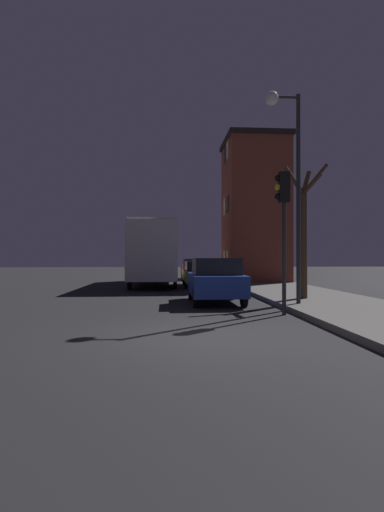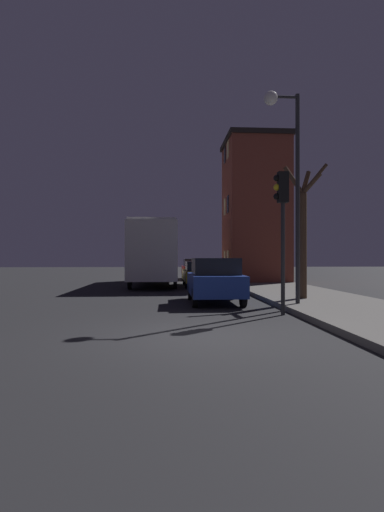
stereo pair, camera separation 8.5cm
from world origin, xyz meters
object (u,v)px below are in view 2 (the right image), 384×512
(traffic_light, at_px, (282,212))
(car_mid_lane, at_px, (200,273))
(streetlamp, at_px, (286,155))
(bare_tree, at_px, (303,232))
(car_near_lane, at_px, (215,280))
(bus, at_px, (154,249))
(car_far_lane, at_px, (194,269))

(traffic_light, bearing_deg, car_mid_lane, 97.05)
(streetlamp, xyz_separation_m, traffic_light, (-0.57, -1.43, -2.04))
(bare_tree, bearing_deg, car_near_lane, 178.62)
(traffic_light, bearing_deg, car_near_lane, 117.15)
(car_near_lane, bearing_deg, streetlamp, -37.81)
(car_mid_lane, bearing_deg, car_near_lane, -91.03)
(bus, height_order, car_mid_lane, bus)
(car_mid_lane, bearing_deg, bare_tree, -70.01)
(streetlamp, distance_m, car_near_lane, 5.02)
(bus, xyz_separation_m, car_near_lane, (2.51, -9.90, -1.33))
(streetlamp, xyz_separation_m, bus, (-4.68, 11.58, -2.87))
(bus, height_order, car_near_lane, bus)
(traffic_light, relative_size, bus, 0.42)
(traffic_light, height_order, car_near_lane, traffic_light)
(traffic_light, distance_m, bare_tree, 3.50)
(bare_tree, distance_m, car_mid_lane, 9.36)
(bus, relative_size, car_far_lane, 2.39)
(car_far_lane, bearing_deg, bare_tree, -79.30)
(traffic_light, height_order, bare_tree, bare_tree)
(traffic_light, relative_size, car_mid_lane, 0.88)
(car_mid_lane, bearing_deg, traffic_light, -82.95)
(streetlamp, bearing_deg, car_mid_lane, 101.15)
(bare_tree, bearing_deg, bus, 120.19)
(streetlamp, distance_m, bus, 12.82)
(streetlamp, xyz_separation_m, car_near_lane, (-2.17, 1.68, -4.20))
(car_near_lane, relative_size, car_far_lane, 0.93)
(streetlamp, height_order, car_mid_lane, streetlamp)
(streetlamp, bearing_deg, traffic_light, -111.90)
(bare_tree, xyz_separation_m, car_far_lane, (-2.99, 15.80, -1.81))
(bus, bearing_deg, car_near_lane, -75.75)
(bus, distance_m, car_near_lane, 10.30)
(streetlamp, relative_size, bare_tree, 1.39)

